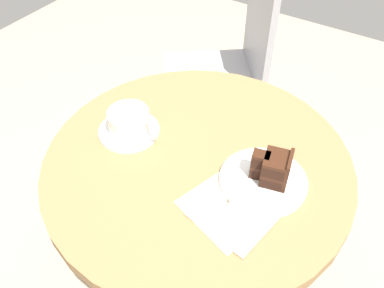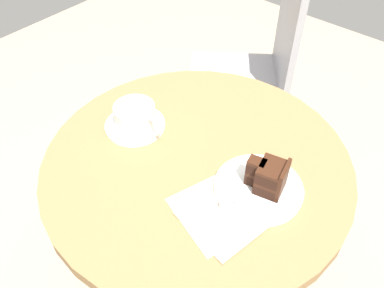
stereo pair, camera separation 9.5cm
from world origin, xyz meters
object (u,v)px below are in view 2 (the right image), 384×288
Objects in this scene: cake_plate at (258,188)px; napkin at (221,213)px; saucer at (135,125)px; cake_slice at (269,177)px; teaspoon at (146,132)px; coffee_cup at (136,116)px; cafe_chair at (259,64)px; fork at (243,203)px.

cake_plate is 0.91× the size of napkin.
saucer is 0.38m from cake_slice.
cake_plate is (0.32, 0.03, -0.01)m from teaspoon.
coffee_cup is 0.64× the size of napkin.
cake_plate is 0.05m from cake_slice.
cake_slice is 0.85m from cafe_chair.
cafe_chair reaches higher than coffee_cup.
cafe_chair reaches higher than saucer.
cafe_chair reaches higher than napkin.
cake_plate is 0.84m from cafe_chair.
saucer is 0.71× the size of napkin.
cake_plate is 0.22× the size of cafe_chair.
coffee_cup is (0.01, -0.00, 0.04)m from saucer.
cake_slice is (0.37, 0.04, 0.01)m from coffee_cup.
saucer is 0.34m from napkin.
napkin is (-0.03, -0.04, -0.01)m from fork.
cafe_chair is (-0.44, 0.68, -0.25)m from cake_slice.
teaspoon is at bearing -172.51° from cake_slice.
coffee_cup is at bearing -174.79° from cake_plate.
fork is (0.00, -0.06, 0.01)m from cake_plate.
napkin is at bearing -12.24° from saucer.
cake_plate reaches higher than saucer.
napkin is (0.33, -0.07, -0.04)m from coffee_cup.
coffee_cup reaches higher than teaspoon.
teaspoon is 1.07× the size of cake_slice.
cafe_chair is (-0.08, 0.72, -0.24)m from coffee_cup.
fork is (0.32, -0.03, 0.00)m from teaspoon.
fork is 0.05m from napkin.
coffee_cup is at bearing -123.19° from teaspoon.
cake_slice is 0.43× the size of napkin.
cake_plate is at bearing -122.88° from fork.
napkin is at bearing -109.27° from cake_slice.
cake_plate is 2.14× the size of cake_slice.
napkin is 0.91m from cafe_chair.
coffee_cup reaches higher than cake_plate.
fork is 0.13× the size of cafe_chair.
cafe_chair reaches higher than cake_slice.
cake_slice is 0.08m from fork.
coffee_cup is 0.05m from teaspoon.
napkin is (0.29, -0.07, -0.01)m from teaspoon.
saucer is 0.36m from fork.
saucer is at bearing -31.93° from cafe_chair.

